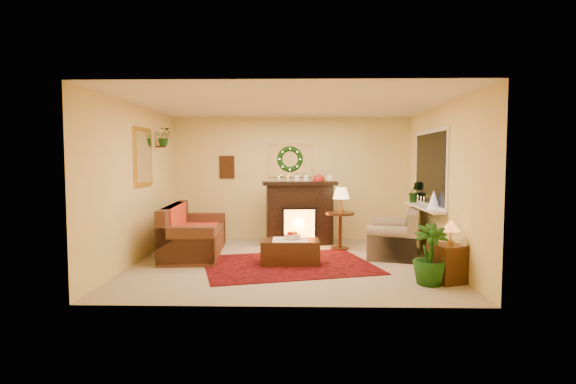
{
  "coord_description": "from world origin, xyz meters",
  "views": [
    {
      "loc": [
        0.18,
        -7.33,
        1.69
      ],
      "look_at": [
        0.0,
        0.35,
        1.15
      ],
      "focal_mm": 28.0,
      "sensor_mm": 36.0,
      "label": 1
    }
  ],
  "objects_px": {
    "fireplace": "(299,217)",
    "coffee_table": "(290,251)",
    "sofa": "(195,231)",
    "side_table_round": "(340,232)",
    "loveseat": "(394,231)",
    "end_table_square": "(448,263)"
  },
  "relations": [
    {
      "from": "fireplace",
      "to": "sofa",
      "type": "bearing_deg",
      "value": -158.68
    },
    {
      "from": "fireplace",
      "to": "loveseat",
      "type": "xyz_separation_m",
      "value": [
        1.69,
        -0.98,
        -0.13
      ]
    },
    {
      "from": "coffee_table",
      "to": "side_table_round",
      "type": "bearing_deg",
      "value": 52.36
    },
    {
      "from": "sofa",
      "to": "fireplace",
      "type": "xyz_separation_m",
      "value": [
        1.89,
        1.02,
        0.12
      ]
    },
    {
      "from": "sofa",
      "to": "end_table_square",
      "type": "distance_m",
      "value": 4.34
    },
    {
      "from": "end_table_square",
      "to": "side_table_round",
      "type": "bearing_deg",
      "value": 119.11
    },
    {
      "from": "end_table_square",
      "to": "sofa",
      "type": "bearing_deg",
      "value": 155.74
    },
    {
      "from": "sofa",
      "to": "side_table_round",
      "type": "relative_size",
      "value": 2.93
    },
    {
      "from": "sofa",
      "to": "side_table_round",
      "type": "height_order",
      "value": "sofa"
    },
    {
      "from": "fireplace",
      "to": "coffee_table",
      "type": "distance_m",
      "value": 1.8
    },
    {
      "from": "coffee_table",
      "to": "fireplace",
      "type": "bearing_deg",
      "value": 83.29
    },
    {
      "from": "loveseat",
      "to": "side_table_round",
      "type": "relative_size",
      "value": 1.97
    },
    {
      "from": "sofa",
      "to": "coffee_table",
      "type": "xyz_separation_m",
      "value": [
        1.74,
        -0.75,
        -0.22
      ]
    },
    {
      "from": "end_table_square",
      "to": "coffee_table",
      "type": "xyz_separation_m",
      "value": [
        -2.21,
        1.03,
        -0.06
      ]
    },
    {
      "from": "side_table_round",
      "to": "sofa",
      "type": "bearing_deg",
      "value": -168.69
    },
    {
      "from": "end_table_square",
      "to": "coffee_table",
      "type": "relative_size",
      "value": 0.56
    },
    {
      "from": "side_table_round",
      "to": "coffee_table",
      "type": "distance_m",
      "value": 1.58
    },
    {
      "from": "sofa",
      "to": "loveseat",
      "type": "height_order",
      "value": "sofa"
    },
    {
      "from": "fireplace",
      "to": "coffee_table",
      "type": "relative_size",
      "value": 1.39
    },
    {
      "from": "sofa",
      "to": "fireplace",
      "type": "relative_size",
      "value": 1.58
    },
    {
      "from": "sofa",
      "to": "coffee_table",
      "type": "distance_m",
      "value": 1.9
    },
    {
      "from": "end_table_square",
      "to": "coffee_table",
      "type": "distance_m",
      "value": 2.45
    }
  ]
}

